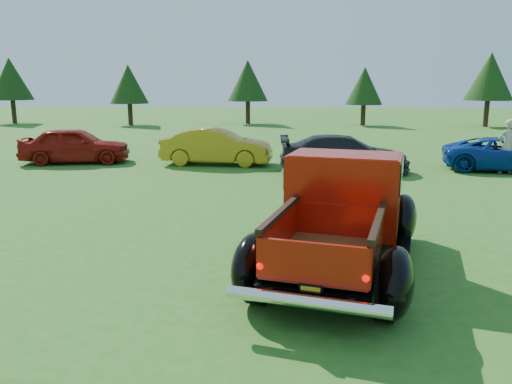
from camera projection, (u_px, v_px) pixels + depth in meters
ground at (253, 248)px, 9.74m from camera, size 120.00×120.00×0.00m
tree_far_west at (11, 79)px, 39.89m from camera, size 3.33×3.33×5.20m
tree_west at (129, 84)px, 38.25m from camera, size 2.94×2.94×4.60m
tree_mid_left at (248, 81)px, 39.45m from camera, size 3.20×3.20×5.00m
tree_mid_right at (364, 86)px, 37.89m from camera, size 2.82×2.82×4.40m
tree_east at (490, 77)px, 36.57m from camera, size 3.46×3.46×5.40m
pickup_truck at (343, 211)px, 8.80m from camera, size 3.46×5.58×1.96m
show_car_red at (75, 145)px, 20.05m from camera, size 4.48×2.46×1.44m
show_car_yellow at (217, 147)px, 19.66m from camera, size 4.39×1.73×1.42m
show_car_grey at (344, 154)px, 17.89m from camera, size 4.70×2.07×1.34m
show_car_blue at (506, 154)px, 18.22m from camera, size 4.65×2.75×1.21m
spectator at (507, 146)px, 17.65m from camera, size 0.77×0.56×1.94m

